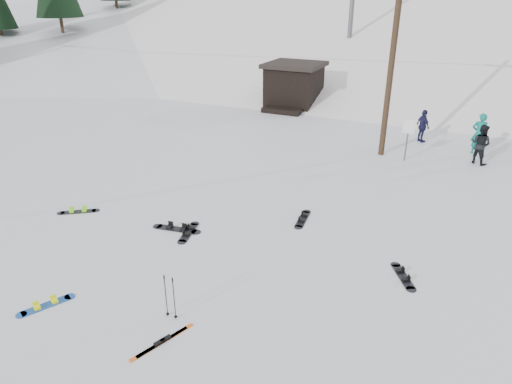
% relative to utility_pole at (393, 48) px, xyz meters
% --- Properties ---
extents(ground, '(200.00, 200.00, 0.00)m').
position_rel_utility_pole_xyz_m(ground, '(-2.00, -14.00, -4.68)').
color(ground, white).
rests_on(ground, ground).
extents(ski_slope, '(60.00, 85.24, 65.97)m').
position_rel_utility_pole_xyz_m(ski_slope, '(-2.00, 41.00, -16.68)').
color(ski_slope, white).
rests_on(ski_slope, ground).
extents(ridge_left, '(47.54, 95.03, 58.38)m').
position_rel_utility_pole_xyz_m(ridge_left, '(-38.00, 34.00, -15.68)').
color(ridge_left, white).
rests_on(ridge_left, ground).
extents(treeline_left, '(20.00, 64.00, 10.00)m').
position_rel_utility_pole_xyz_m(treeline_left, '(-36.00, 26.00, -4.68)').
color(treeline_left, black).
rests_on(treeline_left, ground).
extents(treeline_crest, '(50.00, 6.00, 10.00)m').
position_rel_utility_pole_xyz_m(treeline_crest, '(-2.00, 72.00, -4.68)').
color(treeline_crest, black).
rests_on(treeline_crest, ski_slope).
extents(utility_pole, '(2.00, 0.26, 9.00)m').
position_rel_utility_pole_xyz_m(utility_pole, '(0.00, 0.00, 0.00)').
color(utility_pole, '#3A2819').
rests_on(utility_pole, ground).
extents(trail_sign, '(0.50, 0.09, 1.85)m').
position_rel_utility_pole_xyz_m(trail_sign, '(1.10, -0.42, -3.41)').
color(trail_sign, '#595B60').
rests_on(trail_sign, ground).
extents(lift_hut, '(3.40, 4.10, 2.75)m').
position_rel_utility_pole_xyz_m(lift_hut, '(-7.00, 6.94, -3.32)').
color(lift_hut, black).
rests_on(lift_hut, ground).
extents(hero_snowboard, '(0.74, 1.24, 0.10)m').
position_rel_utility_pole_xyz_m(hero_snowboard, '(-5.00, -14.50, -4.66)').
color(hero_snowboard, '#1B4FAF').
rests_on(hero_snowboard, ground).
extents(hero_skis, '(0.62, 1.53, 0.08)m').
position_rel_utility_pole_xyz_m(hero_skis, '(-1.75, -14.32, -4.66)').
color(hero_skis, '#E05217').
rests_on(hero_skis, ground).
extents(ski_poles, '(0.31, 0.08, 1.11)m').
position_rel_utility_pole_xyz_m(ski_poles, '(-2.05, -13.55, -4.11)').
color(ski_poles, black).
rests_on(ski_poles, ground).
extents(board_scatter_a, '(1.60, 0.50, 0.11)m').
position_rel_utility_pole_xyz_m(board_scatter_a, '(-4.36, -10.00, -4.65)').
color(board_scatter_a, black).
rests_on(board_scatter_a, ground).
extents(board_scatter_b, '(0.55, 1.43, 0.10)m').
position_rel_utility_pole_xyz_m(board_scatter_b, '(-3.90, -10.02, -4.65)').
color(board_scatter_b, black).
rests_on(board_scatter_b, ground).
extents(board_scatter_c, '(1.18, 0.92, 0.10)m').
position_rel_utility_pole_xyz_m(board_scatter_c, '(-8.08, -10.41, -4.66)').
color(board_scatter_c, black).
rests_on(board_scatter_c, ground).
extents(board_scatter_d, '(0.82, 1.23, 0.10)m').
position_rel_utility_pole_xyz_m(board_scatter_d, '(2.51, -9.61, -4.66)').
color(board_scatter_d, black).
rests_on(board_scatter_d, ground).
extents(board_scatter_f, '(0.40, 1.44, 0.10)m').
position_rel_utility_pole_xyz_m(board_scatter_f, '(-1.00, -7.65, -4.65)').
color(board_scatter_f, black).
rests_on(board_scatter_f, ground).
extents(skier_teal, '(0.75, 0.57, 1.88)m').
position_rel_utility_pole_xyz_m(skier_teal, '(3.91, 2.02, -3.74)').
color(skier_teal, '#0B7166').
rests_on(skier_teal, ground).
extents(skier_dark, '(1.05, 0.98, 1.73)m').
position_rel_utility_pole_xyz_m(skier_dark, '(4.01, 0.62, -3.82)').
color(skier_dark, black).
rests_on(skier_dark, ground).
extents(skier_navy, '(0.91, 0.97, 1.61)m').
position_rel_utility_pole_xyz_m(skier_navy, '(1.40, 2.72, -3.88)').
color(skier_navy, '#17183B').
rests_on(skier_navy, ground).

